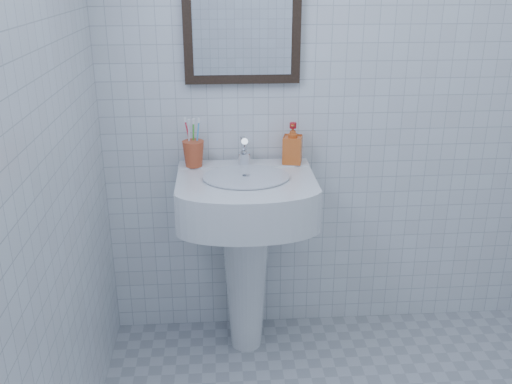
{
  "coord_description": "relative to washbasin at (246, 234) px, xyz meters",
  "views": [
    {
      "loc": [
        -0.58,
        -1.32,
        1.7
      ],
      "look_at": [
        -0.42,
        0.86,
        0.85
      ],
      "focal_mm": 40.0,
      "sensor_mm": 36.0,
      "label": 1
    }
  ],
  "objects": [
    {
      "name": "washbasin",
      "position": [
        0.0,
        0.0,
        0.0
      ],
      "size": [
        0.58,
        0.43,
        0.9
      ],
      "color": "silver",
      "rests_on": "ground"
    },
    {
      "name": "soap_dispenser",
      "position": [
        0.22,
        0.12,
        0.38
      ],
      "size": [
        0.1,
        0.1,
        0.18
      ],
      "primitive_type": "imported",
      "rotation": [
        0.0,
        0.0,
        -0.23
      ],
      "color": "red",
      "rests_on": "washbasin"
    },
    {
      "name": "faucet",
      "position": [
        0.0,
        0.11,
        0.34
      ],
      "size": [
        0.06,
        0.12,
        0.14
      ],
      "color": "silver",
      "rests_on": "washbasin"
    },
    {
      "name": "wall_back",
      "position": [
        0.46,
        0.21,
        0.65
      ],
      "size": [
        2.2,
        0.02,
        2.5
      ],
      "primitive_type": "cube",
      "color": "silver",
      "rests_on": "ground"
    },
    {
      "name": "wall_mirror",
      "position": [
        -0.0,
        0.19,
        0.95
      ],
      "size": [
        0.5,
        0.04,
        0.62
      ],
      "color": "black",
      "rests_on": "wall_back"
    },
    {
      "name": "toothbrush_cup",
      "position": [
        -0.22,
        0.11,
        0.35
      ],
      "size": [
        0.1,
        0.1,
        0.11
      ],
      "primitive_type": null,
      "rotation": [
        0.0,
        0.0,
        0.04
      ],
      "color": "#B84525",
      "rests_on": "washbasin"
    }
  ]
}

